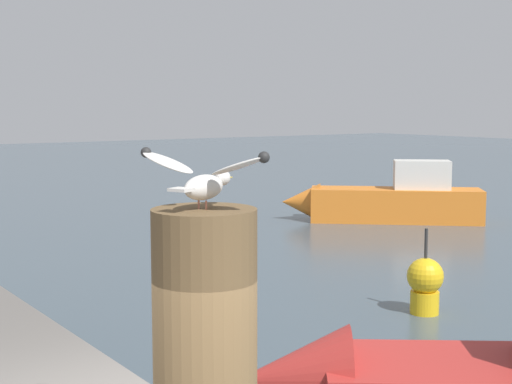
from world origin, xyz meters
name	(u,v)px	position (x,y,z in m)	size (l,w,h in m)	color
mooring_post	(205,348)	(0.33, -0.31, 2.22)	(0.42, 0.42, 1.13)	brown
seagull	(204,178)	(0.32, -0.31, 2.90)	(0.58, 0.38, 0.24)	tan
boat_red	(478,376)	(-1.96, 4.36, 0.41)	(4.38, 5.19, 1.78)	#B72D28
boat_orange	(383,201)	(-11.90, 12.82, 0.58)	(4.45, 4.82, 1.72)	orange
channel_buoy	(425,283)	(-4.88, 6.78, 0.48)	(0.56, 0.56, 1.33)	yellow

